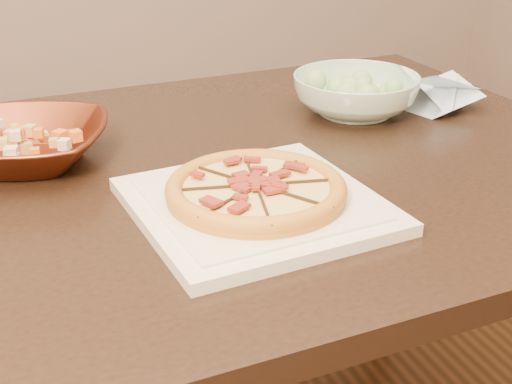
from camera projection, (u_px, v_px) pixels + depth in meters
dining_table at (175, 224)px, 1.16m from camera, size 1.54×1.03×0.75m
plate at (256, 205)px, 0.99m from camera, size 0.35×0.35×0.02m
pizza at (256, 189)px, 0.98m from camera, size 0.25×0.25×0.03m
bronze_bowl at (24, 145)px, 1.14m from camera, size 0.34×0.34×0.06m
mixed_dish at (19, 117)px, 1.12m from camera, size 0.12×0.13×0.03m
salad_bowl at (356, 94)px, 1.36m from camera, size 0.27×0.27×0.08m
salad at (356, 66)px, 1.34m from camera, size 0.10×0.11×0.04m
cling_film at (434, 94)px, 1.41m from camera, size 0.16×0.14×0.05m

